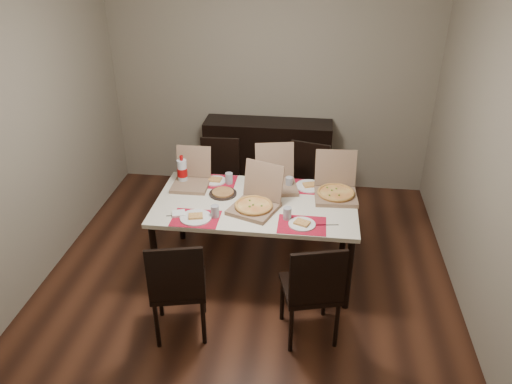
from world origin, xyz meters
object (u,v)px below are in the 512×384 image
chair_far_left (219,178)px  sideboard (268,157)px  dip_bowl (267,193)px  soda_bottle (182,172)px  chair_far_right (306,183)px  pizza_box_center (255,203)px  chair_near_left (178,285)px  chair_near_right (313,288)px  dining_table (256,208)px

chair_far_left → sideboard: bearing=58.6°
dip_bowl → soda_bottle: 0.84m
dip_bowl → chair_far_right: bearing=64.5°
chair_far_left → pizza_box_center: pizza_box_center is taller
sideboard → dip_bowl: 1.51m
soda_bottle → chair_near_left: bearing=-78.2°
soda_bottle → chair_far_left: bearing=69.2°
dip_bowl → pizza_box_center: bearing=-104.4°
chair_near_right → dining_table: bearing=122.3°
chair_near_right → chair_far_right: same height
pizza_box_center → dip_bowl: size_ratio=4.42×
chair_near_left → soda_bottle: bearing=101.8°
chair_far_left → soda_bottle: bearing=-110.8°
dining_table → chair_far_right: chair_far_right is taller
chair_near_right → dip_bowl: (-0.46, 1.01, 0.25)m
dining_table → chair_near_left: 1.08m
sideboard → soda_bottle: size_ratio=5.25×
dining_table → chair_far_right: bearing=64.1°
dip_bowl → sideboard: bearing=95.5°
dining_table → soda_bottle: bearing=159.3°
chair_near_right → chair_far_right: bearing=93.8°
dining_table → chair_near_left: size_ratio=1.94×
sideboard → chair_near_left: size_ratio=1.61×
chair_far_left → pizza_box_center: (0.52, -1.01, 0.30)m
dip_bowl → soda_bottle: size_ratio=0.41×
sideboard → dining_table: sideboard is taller
chair_far_right → pizza_box_center: (-0.42, -1.00, 0.30)m
chair_far_right → sideboard: bearing=122.8°
chair_near_left → dip_bowl: chair_near_left is taller
soda_bottle → sideboard: bearing=63.1°
chair_near_left → chair_near_right: same height
chair_far_right → pizza_box_center: bearing=-112.5°
chair_far_left → dip_bowl: 0.97m
chair_far_right → dip_bowl: size_ratio=7.95×
chair_near_left → pizza_box_center: pizza_box_center is taller
chair_far_right → chair_far_left: bearing=179.5°
dining_table → dip_bowl: 0.20m
chair_near_right → dip_bowl: bearing=114.3°
dining_table → chair_near_right: 1.03m
dining_table → chair_near_left: bearing=-117.4°
dining_table → chair_far_left: 1.04m
chair_near_right → chair_far_left: bearing=121.2°
chair_far_right → dip_bowl: chair_far_right is taller
sideboard → chair_far_left: size_ratio=1.61×
sideboard → dining_table: size_ratio=0.83×
pizza_box_center → chair_far_right: bearing=67.5°
pizza_box_center → dip_bowl: (0.07, 0.28, -0.04)m
chair_near_left → chair_far_right: bearing=63.3°
chair_near_left → pizza_box_center: size_ratio=1.80×
chair_far_right → soda_bottle: soda_bottle is taller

